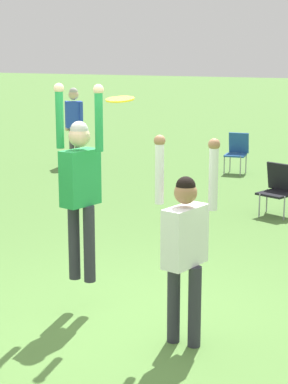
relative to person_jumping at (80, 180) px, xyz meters
The scene contains 7 objects.
ground_plane 1.50m from the person_jumping, ahead, with size 120.00×120.00×0.00m, color #56843D.
person_jumping is the anchor object (origin of this frame).
person_defending 1.35m from the person_jumping, 11.33° to the right, with size 0.62×0.50×1.94m.
frisbee 1.06m from the person_jumping, 20.91° to the right, with size 0.26×0.26×0.05m.
camping_chair_0 8.28m from the person_jumping, 98.11° to the left, with size 0.50×0.54×0.90m.
camping_chair_2 5.02m from the person_jumping, 81.97° to the left, with size 0.62×0.67×0.85m.
person_spectator_far 8.92m from the person_jumping, 123.89° to the left, with size 0.52×0.38×1.83m.
Camera 1 is at (2.94, -5.29, 2.66)m, focal length 60.00 mm.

